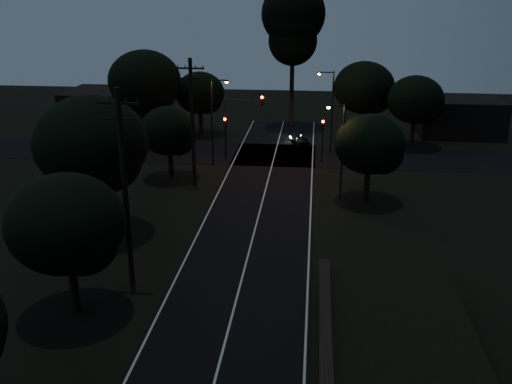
{
  "coord_description": "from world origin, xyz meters",
  "views": [
    {
      "loc": [
        3.79,
        -12.37,
        15.62
      ],
      "look_at": [
        0.0,
        24.0,
        2.5
      ],
      "focal_mm": 40.0,
      "sensor_mm": 36.0,
      "label": 1
    }
  ],
  "objects_px": {
    "utility_pole_mid": "(125,188)",
    "streetlight_a": "(214,116)",
    "utility_pole_far": "(192,121)",
    "streetlight_b": "(330,106)",
    "streetlight_c": "(340,145)",
    "car": "(300,140)",
    "tall_pine": "(293,23)",
    "signal_right": "(323,133)",
    "signal_mast": "(243,115)",
    "signal_left": "(225,131)"
  },
  "relations": [
    {
      "from": "utility_pole_mid",
      "to": "streetlight_a",
      "type": "relative_size",
      "value": 1.38
    },
    {
      "from": "utility_pole_mid",
      "to": "streetlight_a",
      "type": "height_order",
      "value": "utility_pole_mid"
    },
    {
      "from": "streetlight_b",
      "to": "utility_pole_mid",
      "type": "bearing_deg",
      "value": -111.3
    },
    {
      "from": "signal_right",
      "to": "streetlight_a",
      "type": "xyz_separation_m",
      "value": [
        -9.91,
        -1.99,
        1.8
      ]
    },
    {
      "from": "streetlight_b",
      "to": "signal_right",
      "type": "bearing_deg",
      "value": -100.0
    },
    {
      "from": "signal_right",
      "to": "streetlight_a",
      "type": "distance_m",
      "value": 10.26
    },
    {
      "from": "signal_right",
      "to": "car",
      "type": "bearing_deg",
      "value": 110.18
    },
    {
      "from": "tall_pine",
      "to": "streetlight_b",
      "type": "relative_size",
      "value": 2.06
    },
    {
      "from": "utility_pole_mid",
      "to": "signal_mast",
      "type": "height_order",
      "value": "utility_pole_mid"
    },
    {
      "from": "signal_right",
      "to": "streetlight_a",
      "type": "height_order",
      "value": "streetlight_a"
    },
    {
      "from": "utility_pole_far",
      "to": "car",
      "type": "relative_size",
      "value": 3.33
    },
    {
      "from": "streetlight_c",
      "to": "utility_pole_far",
      "type": "bearing_deg",
      "value": 170.4
    },
    {
      "from": "signal_mast",
      "to": "streetlight_b",
      "type": "height_order",
      "value": "streetlight_b"
    },
    {
      "from": "streetlight_c",
      "to": "signal_right",
      "type": "bearing_deg",
      "value": 97.02
    },
    {
      "from": "utility_pole_far",
      "to": "streetlight_b",
      "type": "height_order",
      "value": "utility_pole_far"
    },
    {
      "from": "tall_pine",
      "to": "car",
      "type": "xyz_separation_m",
      "value": [
        1.39,
        -9.0,
        -11.35
      ]
    },
    {
      "from": "tall_pine",
      "to": "signal_mast",
      "type": "xyz_separation_m",
      "value": [
        -3.91,
        -15.01,
        -7.55
      ]
    },
    {
      "from": "signal_left",
      "to": "streetlight_c",
      "type": "xyz_separation_m",
      "value": [
        10.43,
        -9.99,
        1.51
      ]
    },
    {
      "from": "car",
      "to": "signal_right",
      "type": "bearing_deg",
      "value": 88.12
    },
    {
      "from": "utility_pole_far",
      "to": "tall_pine",
      "type": "bearing_deg",
      "value": 73.07
    },
    {
      "from": "tall_pine",
      "to": "signal_right",
      "type": "xyz_separation_m",
      "value": [
        3.6,
        -15.01,
        -9.05
      ]
    },
    {
      "from": "tall_pine",
      "to": "streetlight_c",
      "type": "bearing_deg",
      "value": -79.07
    },
    {
      "from": "utility_pole_far",
      "to": "streetlight_a",
      "type": "xyz_separation_m",
      "value": [
        0.69,
        6.0,
        -0.85
      ]
    },
    {
      "from": "utility_pole_mid",
      "to": "streetlight_b",
      "type": "bearing_deg",
      "value": 68.7
    },
    {
      "from": "signal_mast",
      "to": "utility_pole_mid",
      "type": "bearing_deg",
      "value": -97.04
    },
    {
      "from": "streetlight_a",
      "to": "utility_pole_far",
      "type": "bearing_deg",
      "value": -96.59
    },
    {
      "from": "streetlight_a",
      "to": "car",
      "type": "distance_m",
      "value": 11.83
    },
    {
      "from": "utility_pole_mid",
      "to": "streetlight_a",
      "type": "distance_m",
      "value": 23.04
    },
    {
      "from": "signal_right",
      "to": "streetlight_b",
      "type": "distance_m",
      "value": 4.45
    },
    {
      "from": "signal_mast",
      "to": "streetlight_a",
      "type": "height_order",
      "value": "streetlight_a"
    },
    {
      "from": "streetlight_b",
      "to": "tall_pine",
      "type": "bearing_deg",
      "value": 111.38
    },
    {
      "from": "streetlight_a",
      "to": "streetlight_c",
      "type": "height_order",
      "value": "streetlight_a"
    },
    {
      "from": "utility_pole_far",
      "to": "tall_pine",
      "type": "height_order",
      "value": "tall_pine"
    },
    {
      "from": "signal_left",
      "to": "signal_right",
      "type": "bearing_deg",
      "value": 0.0
    },
    {
      "from": "streetlight_a",
      "to": "streetlight_c",
      "type": "relative_size",
      "value": 1.07
    },
    {
      "from": "signal_right",
      "to": "utility_pole_far",
      "type": "bearing_deg",
      "value": -143.0
    },
    {
      "from": "utility_pole_far",
      "to": "car",
      "type": "height_order",
      "value": "utility_pole_far"
    },
    {
      "from": "utility_pole_far",
      "to": "streetlight_b",
      "type": "bearing_deg",
      "value": 46.7
    },
    {
      "from": "utility_pole_far",
      "to": "signal_mast",
      "type": "xyz_separation_m",
      "value": [
        3.09,
        7.99,
        -1.15
      ]
    },
    {
      "from": "signal_mast",
      "to": "streetlight_c",
      "type": "relative_size",
      "value": 0.83
    },
    {
      "from": "tall_pine",
      "to": "streetlight_a",
      "type": "height_order",
      "value": "tall_pine"
    },
    {
      "from": "utility_pole_far",
      "to": "streetlight_b",
      "type": "relative_size",
      "value": 1.31
    },
    {
      "from": "utility_pole_far",
      "to": "car",
      "type": "xyz_separation_m",
      "value": [
        8.39,
        14.0,
        -4.95
      ]
    },
    {
      "from": "tall_pine",
      "to": "streetlight_c",
      "type": "distance_m",
      "value": 26.55
    },
    {
      "from": "tall_pine",
      "to": "streetlight_a",
      "type": "distance_m",
      "value": 19.53
    },
    {
      "from": "utility_pole_mid",
      "to": "streetlight_a",
      "type": "xyz_separation_m",
      "value": [
        0.69,
        23.0,
        -1.1
      ]
    },
    {
      "from": "streetlight_c",
      "to": "car",
      "type": "height_order",
      "value": "streetlight_c"
    },
    {
      "from": "signal_left",
      "to": "streetlight_a",
      "type": "height_order",
      "value": "streetlight_a"
    },
    {
      "from": "utility_pole_far",
      "to": "streetlight_a",
      "type": "height_order",
      "value": "utility_pole_far"
    },
    {
      "from": "streetlight_a",
      "to": "streetlight_c",
      "type": "distance_m",
      "value": 13.72
    }
  ]
}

